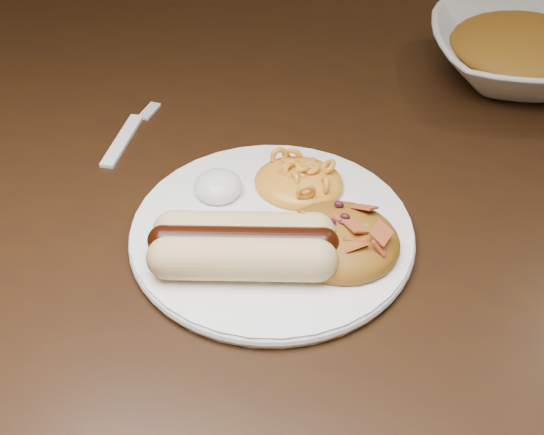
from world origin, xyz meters
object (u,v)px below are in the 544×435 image
(plate, at_px, (272,231))
(fork, at_px, (122,140))
(serving_bowl, at_px, (525,55))
(table, at_px, (283,198))

(plate, relative_size, fork, 2.11)
(serving_bowl, bearing_deg, table, -137.45)
(table, bearing_deg, serving_bowl, 42.55)
(table, relative_size, plate, 6.18)
(plate, height_order, fork, plate)
(fork, bearing_deg, table, 14.30)
(plate, relative_size, serving_bowl, 1.08)
(serving_bowl, bearing_deg, fork, -144.23)
(plate, height_order, serving_bowl, serving_bowl)
(table, xyz_separation_m, fork, (-0.17, -0.07, 0.09))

